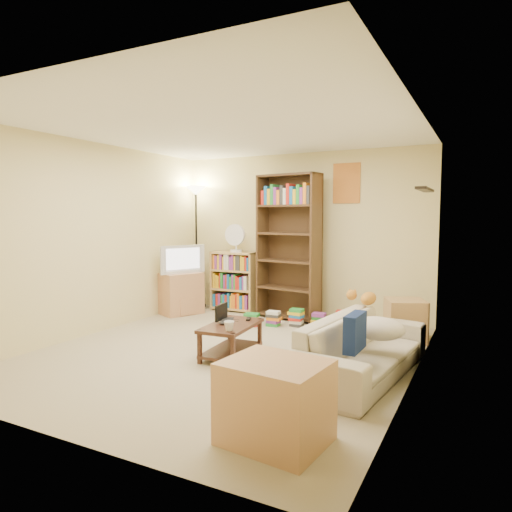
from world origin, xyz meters
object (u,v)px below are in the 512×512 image
Objects in this scene: mug at (229,326)px; side_table at (405,320)px; sofa at (362,348)px; short_bookshelf at (234,281)px; tv_stand at (181,293)px; floor_lamp at (196,211)px; laptop at (231,321)px; tabby_cat at (365,298)px; television at (180,259)px; end_cabinet at (275,402)px; tall_bookshelf at (288,243)px; desk_fan at (235,238)px; coffee_table at (231,336)px.

side_table is at bearing 50.69° from mug.
short_bookshelf is at bearing 58.40° from sofa.
floor_lamp is (-0.10, 0.59, 1.30)m from tv_stand.
laptop is at bearing -138.26° from side_table.
sofa is 2.05× the size of short_bookshelf.
tabby_cat is 3.61m from floor_lamp.
laptop is 2.37m from television.
end_cabinet is at bearing 179.63° from sofa.
laptop is at bearing -61.93° from short_bookshelf.
tabby_cat is at bearing 88.82° from end_cabinet.
tall_bookshelf is 0.97m from desk_fan.
coffee_table is at bearing 129.05° from end_cabinet.
side_table is at bearing 83.03° from end_cabinet.
sofa is at bearing -40.95° from tall_bookshelf.
mug reaches higher than coffee_table.
tabby_cat reaches higher than laptop.
floor_lamp is (-2.05, 2.40, 1.22)m from mug.
sofa reaches higher than side_table.
side_table is (3.42, -0.02, -0.61)m from television.
side_table is at bearing -11.59° from desk_fan.
end_cabinet is (1.27, -1.58, -0.09)m from laptop.
tabby_cat is 2.79m from desk_fan.
tabby_cat is 3.19m from television.
side_table is 0.77× the size of end_cabinet.
floor_lamp is at bearing 34.57° from television.
floor_lamp is at bearing 176.65° from desk_fan.
mug is (-1.15, -1.06, -0.22)m from tabby_cat.
desk_fan reaches higher than tv_stand.
television reaches higher than sofa.
tv_stand is (-1.95, 1.82, -0.09)m from mug.
coffee_table is 2.20m from tall_bookshelf.
television is 1.09× the size of end_cabinet.
short_bookshelf is 1.36m from floor_lamp.
television is at bearing -137.93° from short_bookshelf.
laptop is at bearing -150.91° from tabby_cat.
tall_bookshelf is 2.24× the size of short_bookshelf.
floor_lamp reaches higher than sofa.
coffee_table is 1.30× the size of tv_stand.
desk_fan is (-2.57, 2.05, 0.92)m from sofa.
floor_lamp is (-0.10, 0.59, 0.76)m from television.
mug is (0.13, -0.26, 0.19)m from coffee_table.
end_cabinet is (-0.20, -1.56, 0.00)m from sofa.
tv_stand is 0.54m from television.
side_table is (1.47, 1.80, -0.15)m from mug.
desk_fan is at bearing 118.25° from mug.
desk_fan is (-1.09, 2.03, 0.82)m from laptop.
end_cabinet is at bearing -48.68° from mug.
laptop is 2.45m from desk_fan.
sofa is 15.06× the size of mug.
floor_lamp is at bearing 124.57° from tv_stand.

